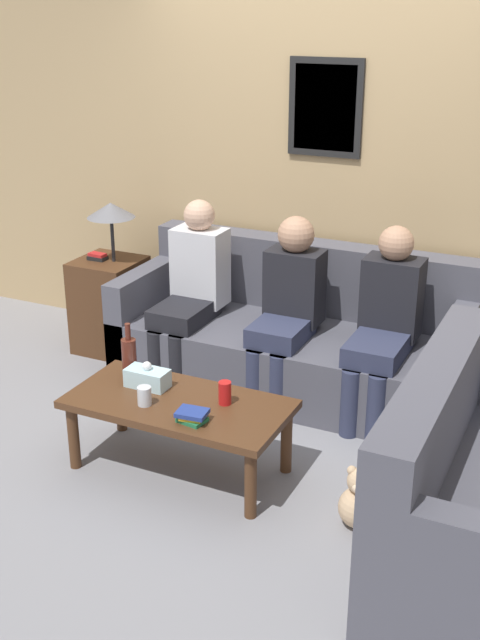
{
  "coord_description": "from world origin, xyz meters",
  "views": [
    {
      "loc": [
        1.72,
        -3.86,
        2.33
      ],
      "look_at": [
        -0.07,
        -0.1,
        0.66
      ],
      "focal_mm": 45.0,
      "sensor_mm": 36.0,
      "label": 1
    }
  ],
  "objects_px": {
    "coffee_table": "(179,410)",
    "wine_bottle": "(129,356)",
    "person_middle": "(288,303)",
    "drinking_glass": "(144,396)",
    "person_right": "(385,319)",
    "person_left": "(192,286)",
    "couch_main": "(294,340)",
    "teddy_bear": "(359,501)"
  },
  "relations": [
    {
      "from": "couch_main",
      "to": "drinking_glass",
      "type": "bearing_deg",
      "value": -101.81
    },
    {
      "from": "coffee_table",
      "to": "drinking_glass",
      "type": "distance_m",
      "value": 0.2
    },
    {
      "from": "wine_bottle",
      "to": "couch_main",
      "type": "bearing_deg",
      "value": 64.02
    },
    {
      "from": "couch_main",
      "to": "wine_bottle",
      "type": "bearing_deg",
      "value": -115.98
    },
    {
      "from": "person_middle",
      "to": "coffee_table",
      "type": "bearing_deg",
      "value": -99.12
    },
    {
      "from": "person_right",
      "to": "teddy_bear",
      "type": "bearing_deg",
      "value": -78.35
    },
    {
      "from": "person_left",
      "to": "person_right",
      "type": "relative_size",
      "value": 1.02
    },
    {
      "from": "couch_main",
      "to": "teddy_bear",
      "type": "distance_m",
      "value": 1.56
    },
    {
      "from": "wine_bottle",
      "to": "person_left",
      "type": "xyz_separation_m",
      "value": [
        -0.13,
        0.94,
        0.09
      ]
    },
    {
      "from": "wine_bottle",
      "to": "teddy_bear",
      "type": "xyz_separation_m",
      "value": [
        1.39,
        -0.21,
        -0.39
      ]
    },
    {
      "from": "couch_main",
      "to": "person_left",
      "type": "xyz_separation_m",
      "value": [
        -0.66,
        -0.15,
        0.31
      ]
    },
    {
      "from": "wine_bottle",
      "to": "person_right",
      "type": "height_order",
      "value": "person_right"
    },
    {
      "from": "person_right",
      "to": "person_left",
      "type": "bearing_deg",
      "value": 179.9
    },
    {
      "from": "wine_bottle",
      "to": "person_middle",
      "type": "height_order",
      "value": "person_middle"
    },
    {
      "from": "drinking_glass",
      "to": "person_right",
      "type": "xyz_separation_m",
      "value": [
        0.9,
        1.19,
        0.15
      ]
    },
    {
      "from": "person_middle",
      "to": "person_right",
      "type": "relative_size",
      "value": 1.0
    },
    {
      "from": "coffee_table",
      "to": "person_left",
      "type": "height_order",
      "value": "person_left"
    },
    {
      "from": "person_middle",
      "to": "teddy_bear",
      "type": "height_order",
      "value": "person_middle"
    },
    {
      "from": "wine_bottle",
      "to": "teddy_bear",
      "type": "bearing_deg",
      "value": -8.56
    },
    {
      "from": "coffee_table",
      "to": "couch_main",
      "type": "bearing_deg",
      "value": 83.14
    },
    {
      "from": "person_left",
      "to": "person_right",
      "type": "height_order",
      "value": "person_left"
    },
    {
      "from": "wine_bottle",
      "to": "coffee_table",
      "type": "bearing_deg",
      "value": -20.22
    },
    {
      "from": "couch_main",
      "to": "person_middle",
      "type": "relative_size",
      "value": 1.95
    },
    {
      "from": "person_middle",
      "to": "person_right",
      "type": "bearing_deg",
      "value": 2.07
    },
    {
      "from": "person_left",
      "to": "person_right",
      "type": "bearing_deg",
      "value": -0.1
    },
    {
      "from": "drinking_glass",
      "to": "person_middle",
      "type": "distance_m",
      "value": 1.22
    },
    {
      "from": "person_right",
      "to": "couch_main",
      "type": "bearing_deg",
      "value": 166.47
    },
    {
      "from": "coffee_table",
      "to": "drinking_glass",
      "type": "xyz_separation_m",
      "value": [
        -0.13,
        -0.11,
        0.1
      ]
    },
    {
      "from": "couch_main",
      "to": "wine_bottle",
      "type": "relative_size",
      "value": 7.11
    },
    {
      "from": "drinking_glass",
      "to": "wine_bottle",
      "type": "bearing_deg",
      "value": 134.72
    },
    {
      "from": "coffee_table",
      "to": "teddy_bear",
      "type": "bearing_deg",
      "value": -3.88
    },
    {
      "from": "coffee_table",
      "to": "wine_bottle",
      "type": "xyz_separation_m",
      "value": [
        -0.38,
        0.14,
        0.17
      ]
    },
    {
      "from": "person_left",
      "to": "person_right",
      "type": "xyz_separation_m",
      "value": [
        1.28,
        -0.0,
        -0.01
      ]
    },
    {
      "from": "person_right",
      "to": "person_middle",
      "type": "bearing_deg",
      "value": -177.93
    },
    {
      "from": "coffee_table",
      "to": "person_middle",
      "type": "height_order",
      "value": "person_middle"
    },
    {
      "from": "coffee_table",
      "to": "person_left",
      "type": "relative_size",
      "value": 1.0
    },
    {
      "from": "couch_main",
      "to": "wine_bottle",
      "type": "distance_m",
      "value": 1.23
    },
    {
      "from": "person_middle",
      "to": "drinking_glass",
      "type": "bearing_deg",
      "value": -104.5
    },
    {
      "from": "wine_bottle",
      "to": "person_left",
      "type": "bearing_deg",
      "value": 97.63
    },
    {
      "from": "person_right",
      "to": "teddy_bear",
      "type": "relative_size",
      "value": 3.6
    },
    {
      "from": "drinking_glass",
      "to": "person_right",
      "type": "distance_m",
      "value": 1.5
    },
    {
      "from": "couch_main",
      "to": "coffee_table",
      "type": "height_order",
      "value": "couch_main"
    }
  ]
}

